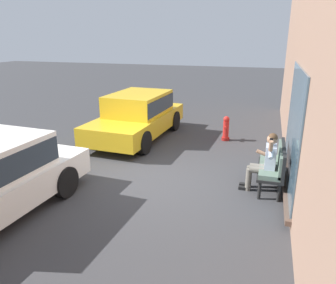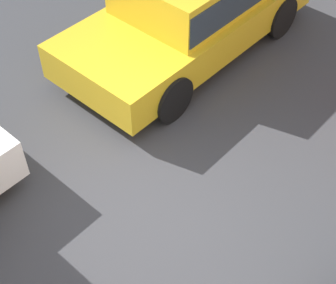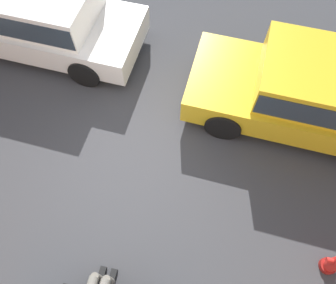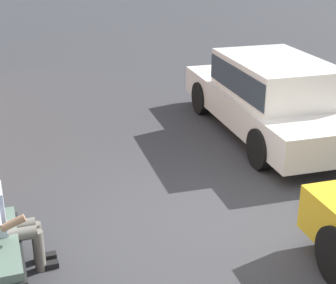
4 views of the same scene
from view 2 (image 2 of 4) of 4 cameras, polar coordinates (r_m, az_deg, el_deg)
name	(u,v)px [view 2 (image 2 of 4)]	position (r m, az deg, el deg)	size (l,w,h in m)	color
ground_plane	(134,213)	(6.29, -3.73, -7.84)	(60.00, 60.00, 0.00)	#38383A
parked_car_near	(192,4)	(8.18, 2.65, 15.04)	(4.45, 2.11, 1.49)	gold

